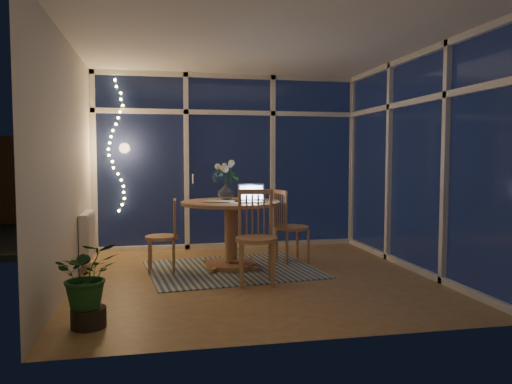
% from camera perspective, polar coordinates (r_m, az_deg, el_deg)
% --- Properties ---
extents(floor, '(4.00, 4.00, 0.00)m').
position_cam_1_polar(floor, '(5.75, -0.01, -9.75)').
color(floor, olive).
rests_on(floor, ground).
extents(ceiling, '(4.00, 4.00, 0.00)m').
position_cam_1_polar(ceiling, '(5.72, -0.01, 16.45)').
color(ceiling, silver).
rests_on(ceiling, wall_back).
extents(wall_back, '(4.00, 0.04, 2.60)m').
position_cam_1_polar(wall_back, '(7.56, -3.03, 3.49)').
color(wall_back, beige).
rests_on(wall_back, floor).
extents(wall_front, '(4.00, 0.04, 2.60)m').
position_cam_1_polar(wall_front, '(3.65, 6.24, 2.90)').
color(wall_front, beige).
rests_on(wall_front, floor).
extents(wall_left, '(0.04, 4.00, 2.60)m').
position_cam_1_polar(wall_left, '(5.55, -20.74, 3.04)').
color(wall_left, beige).
rests_on(wall_left, floor).
extents(wall_right, '(0.04, 4.00, 2.60)m').
position_cam_1_polar(wall_right, '(6.30, 18.16, 3.19)').
color(wall_right, beige).
rests_on(wall_right, floor).
extents(window_wall_back, '(4.00, 0.10, 2.60)m').
position_cam_1_polar(window_wall_back, '(7.52, -2.98, 3.49)').
color(window_wall_back, silver).
rests_on(window_wall_back, floor).
extents(window_wall_right, '(0.10, 4.00, 2.60)m').
position_cam_1_polar(window_wall_right, '(6.28, 17.84, 3.20)').
color(window_wall_right, silver).
rests_on(window_wall_right, floor).
extents(radiator, '(0.10, 0.70, 0.58)m').
position_cam_1_polar(radiator, '(6.50, -18.74, -4.77)').
color(radiator, white).
rests_on(radiator, wall_left).
extents(fairy_lights, '(0.24, 0.10, 1.85)m').
position_cam_1_polar(fairy_lights, '(7.38, -15.73, 5.08)').
color(fairy_lights, '#EABF5D').
rests_on(fairy_lights, window_wall_back).
extents(garden_patio, '(12.00, 6.00, 0.10)m').
position_cam_1_polar(garden_patio, '(10.69, -2.71, -3.66)').
color(garden_patio, black).
rests_on(garden_patio, ground).
extents(garden_fence, '(11.00, 0.08, 1.80)m').
position_cam_1_polar(garden_fence, '(11.04, -5.69, 1.57)').
color(garden_fence, '#332112').
rests_on(garden_fence, ground).
extents(neighbour_roof, '(7.00, 3.00, 2.20)m').
position_cam_1_polar(neighbour_roof, '(14.07, -5.74, 7.39)').
color(neighbour_roof, '#34363E').
rests_on(neighbour_roof, ground).
extents(garden_shrubs, '(0.90, 0.90, 0.90)m').
position_cam_1_polar(garden_shrubs, '(8.93, -9.42, -1.94)').
color(garden_shrubs, black).
rests_on(garden_shrubs, ground).
extents(rug, '(2.15, 1.80, 0.01)m').
position_cam_1_polar(rug, '(6.14, -2.74, -8.81)').
color(rug, '#B7B294').
rests_on(rug, floor).
extents(dining_table, '(1.35, 1.35, 0.83)m').
position_cam_1_polar(dining_table, '(6.16, -2.89, -4.90)').
color(dining_table, '#9D6E47').
rests_on(dining_table, floor).
extents(chair_left, '(0.43, 0.43, 0.88)m').
position_cam_1_polar(chair_left, '(6.05, -10.73, -4.89)').
color(chair_left, '#9D6E47').
rests_on(chair_left, floor).
extents(chair_right, '(0.53, 0.53, 0.97)m').
position_cam_1_polar(chair_right, '(6.47, 4.17, -3.87)').
color(chair_right, '#9D6E47').
rests_on(chair_right, floor).
extents(chair_front, '(0.53, 0.53, 1.03)m').
position_cam_1_polar(chair_front, '(5.37, 0.06, -5.14)').
color(chair_front, '#9D6E47').
rests_on(chair_front, floor).
extents(laptop, '(0.33, 0.28, 0.24)m').
position_cam_1_polar(laptop, '(5.96, -0.35, -0.06)').
color(laptop, silver).
rests_on(laptop, dining_table).
extents(flower_vase, '(0.22, 0.22, 0.21)m').
position_cam_1_polar(flower_vase, '(6.32, -3.44, 0.06)').
color(flower_vase, silver).
rests_on(flower_vase, dining_table).
extents(bowl, '(0.17, 0.17, 0.04)m').
position_cam_1_polar(bowl, '(6.27, -0.65, -0.75)').
color(bowl, silver).
rests_on(bowl, dining_table).
extents(newspapers, '(0.40, 0.35, 0.01)m').
position_cam_1_polar(newspapers, '(6.07, -4.03, -1.05)').
color(newspapers, silver).
rests_on(newspapers, dining_table).
extents(phone, '(0.12, 0.07, 0.01)m').
position_cam_1_polar(phone, '(6.04, -1.85, -1.08)').
color(phone, black).
rests_on(phone, dining_table).
extents(potted_plant, '(0.63, 0.57, 0.76)m').
position_cam_1_polar(potted_plant, '(4.27, -18.68, -9.59)').
color(potted_plant, '#1B4C1F').
rests_on(potted_plant, floor).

